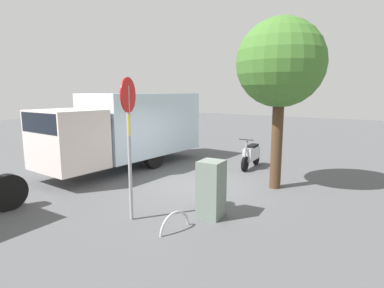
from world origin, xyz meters
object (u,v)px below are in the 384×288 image
(utility_cabinet, at_px, (211,189))
(bike_rack_hoop, at_px, (175,230))
(street_tree, at_px, (280,64))
(box_truck_near, at_px, (125,127))
(stop_sign, at_px, (129,127))
(motorcycle, at_px, (251,154))

(utility_cabinet, relative_size, bike_rack_hoop, 1.58)
(street_tree, bearing_deg, utility_cabinet, -8.71)
(box_truck_near, bearing_deg, stop_sign, 49.28)
(bike_rack_hoop, bearing_deg, stop_sign, -84.39)
(box_truck_near, xyz_separation_m, motorcycle, (-2.75, 4.01, -1.07))
(stop_sign, relative_size, bike_rack_hoop, 3.78)
(street_tree, bearing_deg, stop_sign, -23.76)
(utility_cabinet, bearing_deg, street_tree, 171.29)
(box_truck_near, distance_m, motorcycle, 4.98)
(motorcycle, height_order, stop_sign, stop_sign)
(motorcycle, xyz_separation_m, street_tree, (1.97, 1.66, 3.17))
(stop_sign, height_order, utility_cabinet, stop_sign)
(box_truck_near, height_order, motorcycle, box_truck_near)
(motorcycle, xyz_separation_m, stop_sign, (6.19, -0.20, 1.62))
(box_truck_near, bearing_deg, street_tree, 99.10)
(box_truck_near, relative_size, motorcycle, 4.73)
(box_truck_near, height_order, utility_cabinet, box_truck_near)
(box_truck_near, relative_size, stop_sign, 2.67)
(box_truck_near, bearing_deg, motorcycle, 125.71)
(stop_sign, height_order, street_tree, street_tree)
(motorcycle, distance_m, street_tree, 4.08)
(utility_cabinet, distance_m, bike_rack_hoop, 1.29)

